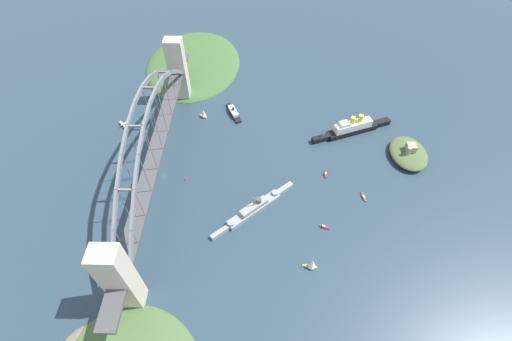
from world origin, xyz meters
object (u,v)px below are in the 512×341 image
at_px(small_boat_4, 203,113).
at_px(seaplane_taxiing_near_bridge, 124,125).
at_px(channel_marker_buoy, 186,179).
at_px(naval_cruiser, 254,208).
at_px(small_boat_3, 312,264).
at_px(small_boat_0, 325,174).
at_px(ocean_liner, 352,128).
at_px(small_boat_2, 363,197).
at_px(fort_island_mid_harbor, 408,153).
at_px(small_boat_1, 324,227).
at_px(harbor_ferry_steamer, 233,112).
at_px(harbor_arch_bridge, 155,147).

bearing_deg(small_boat_4, seaplane_taxiing_near_bridge, -79.00).
height_order(small_boat_4, channel_marker_buoy, small_boat_4).
height_order(naval_cruiser, small_boat_4, naval_cruiser).
relative_size(small_boat_3, channel_marker_buoy, 3.96).
bearing_deg(small_boat_4, small_boat_0, 57.36).
bearing_deg(ocean_liner, small_boat_2, -1.51).
bearing_deg(seaplane_taxiing_near_bridge, naval_cruiser, 53.44).
distance_m(fort_island_mid_harbor, small_boat_0, 79.24).
distance_m(small_boat_0, small_boat_1, 53.01).
bearing_deg(naval_cruiser, harbor_ferry_steamer, -168.43).
xyz_separation_m(harbor_ferry_steamer, channel_marker_buoy, (85.74, -35.42, -1.15)).
height_order(harbor_arch_bridge, ocean_liner, harbor_arch_bridge).
distance_m(harbor_arch_bridge, small_boat_1, 144.81).
relative_size(small_boat_3, small_boat_4, 1.06).
distance_m(naval_cruiser, small_boat_4, 122.50).
bearing_deg(naval_cruiser, small_boat_0, 122.22).
bearing_deg(small_boat_1, naval_cruiser, -105.29).
relative_size(naval_cruiser, small_boat_2, 6.42).
relative_size(harbor_arch_bridge, small_boat_1, 36.54).
xyz_separation_m(small_boat_0, small_boat_1, (52.57, -6.77, -0.01)).
bearing_deg(small_boat_3, small_boat_0, 167.29).
xyz_separation_m(ocean_liner, harbor_ferry_steamer, (-24.71, -114.37, -3.55)).
distance_m(naval_cruiser, small_boat_0, 71.24).
height_order(seaplane_taxiing_near_bridge, small_boat_2, seaplane_taxiing_near_bridge).
xyz_separation_m(harbor_ferry_steamer, small_boat_4, (5.15, -29.30, 2.49)).
height_order(fort_island_mid_harbor, small_boat_1, fort_island_mid_harbor).
distance_m(harbor_arch_bridge, fort_island_mid_harbor, 218.19).
bearing_deg(fort_island_mid_harbor, harbor_arch_bridge, -83.05).
height_order(naval_cruiser, fort_island_mid_harbor, naval_cruiser).
bearing_deg(small_boat_1, channel_marker_buoy, -111.56).
height_order(small_boat_3, channel_marker_buoy, small_boat_3).
relative_size(small_boat_1, small_boat_2, 0.75).
relative_size(harbor_ferry_steamer, small_boat_4, 2.93).
bearing_deg(ocean_liner, fort_island_mid_harbor, 56.40).
bearing_deg(channel_marker_buoy, harbor_ferry_steamer, 157.55).
height_order(fort_island_mid_harbor, small_boat_3, fort_island_mid_harbor).
xyz_separation_m(harbor_ferry_steamer, fort_island_mid_harbor, (54.84, 159.70, 2.17)).
distance_m(ocean_liner, small_boat_1, 111.99).
relative_size(small_boat_0, channel_marker_buoy, 3.18).
height_order(harbor_ferry_steamer, channel_marker_buoy, harbor_ferry_steamer).
distance_m(harbor_arch_bridge, small_boat_0, 142.80).
distance_m(ocean_liner, naval_cruiser, 128.44).
height_order(fort_island_mid_harbor, small_boat_2, fort_island_mid_harbor).
relative_size(fort_island_mid_harbor, small_boat_2, 4.25).
xyz_separation_m(harbor_ferry_steamer, small_boat_3, (162.59, 64.74, 2.82)).
distance_m(small_boat_0, small_boat_3, 87.19).
bearing_deg(naval_cruiser, fort_island_mid_harbor, 114.07).
distance_m(harbor_arch_bridge, small_boat_4, 85.43).
bearing_deg(small_boat_1, seaplane_taxiing_near_bridge, -121.14).
bearing_deg(harbor_ferry_steamer, seaplane_taxiing_near_bridge, -79.28).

